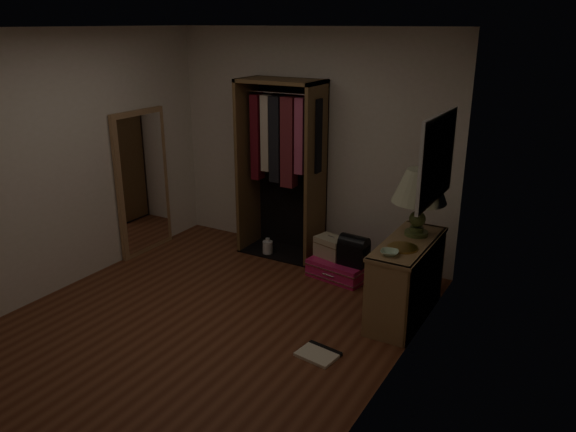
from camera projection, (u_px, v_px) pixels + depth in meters
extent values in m
plane|color=#5A2C19|center=(210.00, 320.00, 5.25)|extent=(4.00, 4.00, 0.00)
cube|color=silver|center=(311.00, 145.00, 6.46)|extent=(3.50, 0.02, 2.60)
cube|color=silver|center=(397.00, 221.00, 3.99)|extent=(0.02, 4.00, 2.60)
cube|color=silver|center=(65.00, 163.00, 5.65)|extent=(0.02, 4.00, 2.60)
cube|color=silver|center=(194.00, 28.00, 4.39)|extent=(3.50, 4.00, 0.01)
cube|color=silver|center=(437.00, 158.00, 4.74)|extent=(0.03, 0.96, 0.76)
cube|color=black|center=(437.00, 158.00, 4.74)|extent=(0.03, 0.90, 0.70)
cube|color=white|center=(432.00, 193.00, 4.85)|extent=(0.01, 0.88, 0.02)
cube|color=white|center=(433.00, 185.00, 4.82)|extent=(0.01, 0.88, 0.02)
cube|color=white|center=(434.00, 176.00, 4.80)|extent=(0.01, 0.88, 0.02)
cube|color=white|center=(434.00, 167.00, 4.77)|extent=(0.01, 0.88, 0.02)
cube|color=white|center=(435.00, 158.00, 4.75)|extent=(0.01, 0.88, 0.02)
cube|color=white|center=(436.00, 149.00, 4.72)|extent=(0.01, 0.88, 0.02)
cube|color=white|center=(437.00, 140.00, 4.70)|extent=(0.01, 0.88, 0.02)
cube|color=white|center=(438.00, 131.00, 4.67)|extent=(0.01, 0.88, 0.02)
cube|color=white|center=(438.00, 121.00, 4.65)|extent=(0.01, 0.88, 0.02)
cube|color=olive|center=(385.00, 303.00, 4.78)|extent=(0.40, 0.03, 0.75)
cube|color=olive|center=(423.00, 259.00, 5.65)|extent=(0.40, 0.03, 0.75)
cube|color=olive|center=(404.00, 310.00, 5.32)|extent=(0.40, 1.04, 0.03)
cube|color=olive|center=(407.00, 260.00, 5.15)|extent=(0.40, 1.04, 0.03)
cube|color=olive|center=(409.00, 244.00, 5.10)|extent=(0.42, 1.12, 0.03)
cube|color=brown|center=(426.00, 284.00, 5.13)|extent=(0.02, 1.10, 0.75)
cube|color=olive|center=(418.00, 241.00, 5.40)|extent=(0.36, 0.38, 0.13)
cube|color=gray|center=(379.00, 315.00, 4.92)|extent=(0.20, 0.05, 0.27)
cube|color=#4C3833|center=(380.00, 313.00, 4.98)|extent=(0.17, 0.03, 0.25)
cube|color=#B7AD99|center=(381.00, 310.00, 5.02)|extent=(0.15, 0.04, 0.25)
cube|color=brown|center=(383.00, 305.00, 5.05)|extent=(0.15, 0.04, 0.31)
cube|color=#3F4C59|center=(385.00, 307.00, 5.10)|extent=(0.16, 0.03, 0.23)
cube|color=gray|center=(388.00, 305.00, 5.13)|extent=(0.18, 0.03, 0.23)
cube|color=#59594C|center=(389.00, 299.00, 5.15)|extent=(0.17, 0.03, 0.32)
cube|color=#B2724C|center=(393.00, 301.00, 5.19)|extent=(0.21, 0.04, 0.24)
cube|color=beige|center=(394.00, 295.00, 5.22)|extent=(0.18, 0.05, 0.32)
cube|color=#332D38|center=(396.00, 294.00, 5.27)|extent=(0.19, 0.05, 0.29)
cube|color=gray|center=(397.00, 295.00, 5.33)|extent=(0.18, 0.03, 0.23)
cube|color=#4C3833|center=(397.00, 290.00, 5.36)|extent=(0.15, 0.04, 0.28)
cube|color=#B7AD99|center=(401.00, 288.00, 5.39)|extent=(0.18, 0.04, 0.29)
cube|color=brown|center=(401.00, 288.00, 5.45)|extent=(0.16, 0.04, 0.24)
cube|color=#3F4C59|center=(403.00, 283.00, 5.47)|extent=(0.17, 0.03, 0.31)
cube|color=gray|center=(404.00, 284.00, 5.50)|extent=(0.16, 0.03, 0.27)
cube|color=#59594C|center=(407.00, 282.00, 5.52)|extent=(0.21, 0.04, 0.29)
cube|color=#B2724C|center=(407.00, 282.00, 5.58)|extent=(0.17, 0.05, 0.24)
cube|color=beige|center=(409.00, 276.00, 5.62)|extent=(0.16, 0.05, 0.31)
cube|color=#332D38|center=(411.00, 278.00, 5.67)|extent=(0.18, 0.03, 0.23)
cube|color=brown|center=(248.00, 165.00, 6.67)|extent=(0.04, 0.50, 2.05)
cube|color=brown|center=(316.00, 175.00, 6.24)|extent=(0.04, 0.50, 2.05)
cube|color=brown|center=(281.00, 81.00, 6.12)|extent=(0.95, 0.50, 0.04)
cube|color=black|center=(291.00, 166.00, 6.65)|extent=(0.95, 0.02, 2.05)
cube|color=black|center=(281.00, 252.00, 6.79)|extent=(0.95, 0.50, 0.02)
cylinder|color=silver|center=(281.00, 93.00, 6.17)|extent=(0.87, 0.02, 0.02)
cube|color=#590F19|center=(257.00, 137.00, 6.46)|extent=(0.10, 0.15, 0.98)
cube|color=beige|center=(266.00, 134.00, 6.39)|extent=(0.10, 0.10, 0.87)
cube|color=black|center=(277.00, 139.00, 6.34)|extent=(0.13, 0.14, 0.98)
cube|color=maroon|center=(289.00, 143.00, 6.27)|extent=(0.15, 0.14, 1.02)
cube|color=#BF4C72|center=(301.00, 136.00, 6.17)|extent=(0.10, 0.12, 0.84)
cube|color=black|center=(313.00, 136.00, 6.09)|extent=(0.16, 0.13, 0.81)
cube|color=#9E754C|center=(143.00, 183.00, 6.59)|extent=(0.05, 0.80, 1.70)
cube|color=white|center=(145.00, 183.00, 6.58)|extent=(0.01, 0.68, 1.58)
cube|color=#D4195E|center=(340.00, 268.00, 6.12)|extent=(0.68, 0.53, 0.19)
cube|color=silver|center=(340.00, 273.00, 6.14)|extent=(0.70, 0.55, 0.01)
cube|color=silver|center=(340.00, 264.00, 6.10)|extent=(0.70, 0.55, 0.01)
cylinder|color=silver|center=(328.00, 275.00, 5.95)|extent=(0.14, 0.04, 0.02)
cube|color=tan|center=(331.00, 247.00, 6.15)|extent=(0.37, 0.30, 0.22)
cube|color=brown|center=(331.00, 243.00, 6.13)|extent=(0.38, 0.31, 0.01)
cylinder|color=silver|center=(331.00, 237.00, 6.11)|extent=(0.09, 0.04, 0.01)
cube|color=black|center=(354.00, 254.00, 5.95)|extent=(0.32, 0.22, 0.23)
cylinder|color=black|center=(354.00, 244.00, 5.91)|extent=(0.32, 0.22, 0.20)
cylinder|color=#445529|center=(416.00, 233.00, 5.26)|extent=(0.28, 0.28, 0.04)
cylinder|color=#445529|center=(417.00, 229.00, 5.25)|extent=(0.16, 0.16, 0.05)
sphere|color=#445529|center=(417.00, 219.00, 5.21)|extent=(0.20, 0.20, 0.15)
cylinder|color=#445529|center=(418.00, 207.00, 5.17)|extent=(0.07, 0.07, 0.09)
cone|color=beige|center=(420.00, 186.00, 5.11)|extent=(0.66, 0.66, 0.31)
cone|color=white|center=(420.00, 186.00, 5.11)|extent=(0.59, 0.59, 0.29)
cylinder|color=#B49245|center=(402.00, 248.00, 4.95)|extent=(0.30, 0.30, 0.02)
imported|color=#AED1B0|center=(389.00, 253.00, 4.81)|extent=(0.19, 0.19, 0.04)
cylinder|color=silver|center=(268.00, 248.00, 6.70)|extent=(0.16, 0.16, 0.17)
cylinder|color=silver|center=(268.00, 240.00, 6.66)|extent=(0.06, 0.06, 0.04)
cube|color=beige|center=(318.00, 354.00, 4.69)|extent=(0.36, 0.30, 0.03)
cube|color=black|center=(325.00, 349.00, 4.77)|extent=(0.33, 0.09, 0.03)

